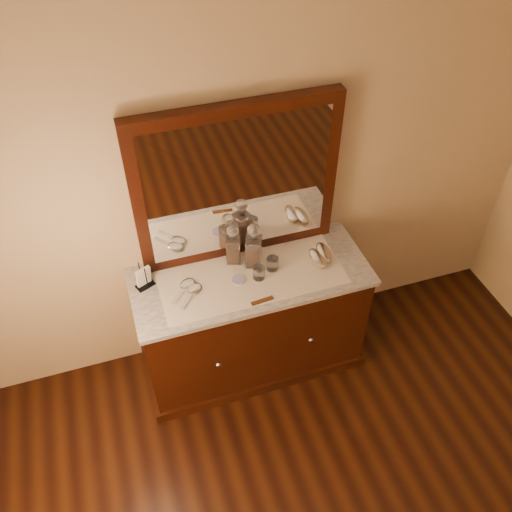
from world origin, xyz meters
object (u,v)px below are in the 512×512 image
Objects in this scene: mirror_frame at (237,184)px; pin_dish at (239,280)px; hand_mirror_outer at (186,286)px; hand_mirror_inner at (193,291)px; napkin_rack at (144,278)px; dresser_cabinet at (251,322)px; comb at (262,301)px; brush_far at (324,253)px; brush_near at (318,259)px; decanter_left at (233,247)px; decanter_right at (254,249)px.

mirror_frame is 15.82× the size of pin_dish.
mirror_frame is at bearing 30.04° from hand_mirror_outer.
hand_mirror_inner is at bearing -142.65° from mirror_frame.
dresser_cabinet is at bearing -10.24° from napkin_rack.
napkin_rack is (-0.53, 0.14, 0.06)m from pin_dish.
napkin_rack is at bearing 146.03° from comb.
hand_mirror_outer is (-0.39, 0.02, 0.45)m from dresser_cabinet.
mirror_frame reaches higher than brush_far.
brush_far is at bearing -25.68° from mirror_frame.
brush_far is (1.10, -0.10, -0.04)m from napkin_rack.
brush_far is 0.84m from hand_mirror_inner.
mirror_frame is 0.67m from hand_mirror_outer.
dresser_cabinet is 7.70× the size of brush_near.
hand_mirror_inner is (-0.28, -0.01, 0.00)m from pin_dish.
brush_near is (0.42, -0.27, -0.47)m from mirror_frame.
hand_mirror_outer is (-0.31, 0.04, 0.00)m from pin_dish.
brush_near reaches higher than pin_dish.
decanter_left is at bearing 93.87° from comb.
decanter_left reaches higher than hand_mirror_inner.
hand_mirror_inner is at bearing -148.67° from decanter_left.
decanter_right reaches higher than napkin_rack.
hand_mirror_outer is (-0.39, -0.23, -0.49)m from mirror_frame.
napkin_rack is 0.84× the size of hand_mirror_outer.
comb is 0.46m from hand_mirror_outer.
mirror_frame is at bearing 154.32° from brush_far.
comb is 0.70m from napkin_rack.
comb is (-0.00, -0.22, 0.45)m from dresser_cabinet.
brush_near is at bearing -147.13° from brush_far.
mirror_frame is 0.71m from brush_far.
comb is at bearing -90.40° from dresser_cabinet.
brush_far is (0.54, -0.14, -0.08)m from decanter_left.
brush_near reaches higher than hand_mirror_inner.
comb is (0.08, -0.20, -0.00)m from pin_dish.
brush_far is at bearing 4.08° from pin_dish.
napkin_rack is 0.59× the size of decanter_left.
decanter_right reaches higher than hand_mirror_inner.
dresser_cabinet is 7.20× the size of hand_mirror_outer.
hand_mirror_outer is 0.98× the size of hand_mirror_inner.
brush_near is at bearing -2.86° from dresser_cabinet.
mirror_frame is 7.32× the size of napkin_rack.
mirror_frame reaches higher than hand_mirror_inner.
dresser_cabinet is 7.06× the size of hand_mirror_inner.
dresser_cabinet is at bearing -2.68° from hand_mirror_outer.
brush_far is (0.43, -0.07, -0.10)m from decanter_right.
pin_dish is 0.46× the size of napkin_rack.
brush_near is at bearing 0.46° from pin_dish.
hand_mirror_outer is at bearing 171.96° from pin_dish.
napkin_rack is 0.56m from decanter_left.
brush_far reaches higher than hand_mirror_outer.
brush_near is 0.92× the size of hand_mirror_inner.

